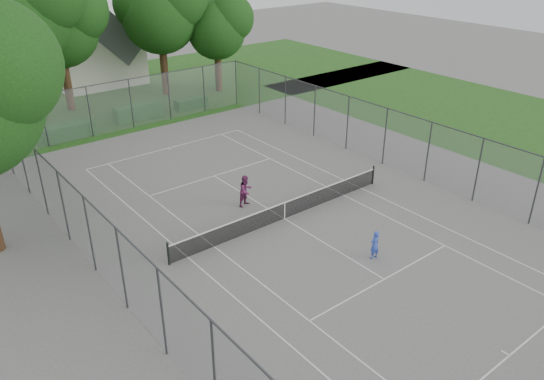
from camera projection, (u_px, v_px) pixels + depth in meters
ground at (285, 219)px, 26.15m from camera, size 120.00×120.00×0.00m
grass_far at (87, 99)px, 44.40m from camera, size 60.00×20.00×0.00m
grass_right at (518, 126)px, 38.38m from camera, size 16.00×40.00×0.00m
court_markings at (285, 219)px, 26.15m from camera, size 11.03×23.83×0.01m
tennis_net at (285, 210)px, 25.92m from camera, size 12.87×0.10×1.10m
perimeter_fence at (285, 186)px, 25.35m from camera, size 18.08×34.08×3.52m
tree_far_left at (21, 5)px, 36.21m from camera, size 8.20×7.48×11.78m
tree_far_midleft at (58, 20)px, 38.76m from camera, size 6.88×6.28×9.89m
tree_far_midright at (160, 9)px, 42.62m from camera, size 7.09×6.47×10.19m
tree_far_right at (217, 25)px, 44.26m from camera, size 5.62×5.14×8.08m
hedge_left at (65, 131)px, 35.86m from camera, size 3.97×1.19×0.99m
hedge_mid at (139, 112)px, 39.40m from camera, size 3.67×1.05×1.15m
hedge_right at (191, 103)px, 42.00m from camera, size 2.58×0.95×0.77m
house at (93, 43)px, 46.99m from camera, size 7.41×5.74×9.23m
girl_player at (375, 245)px, 22.77m from camera, size 0.50×0.35×1.34m
woman_player at (246, 191)px, 27.08m from camera, size 0.92×0.78×1.66m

